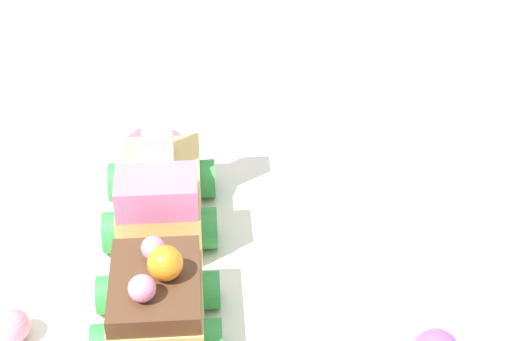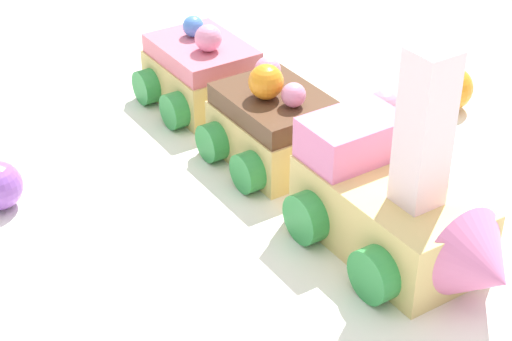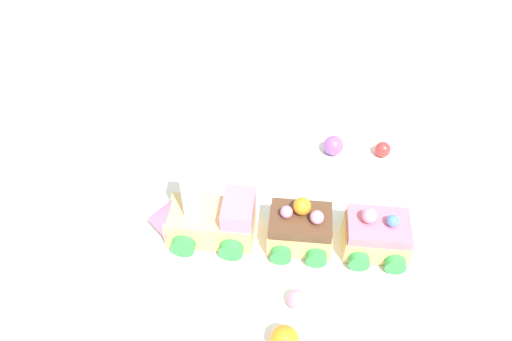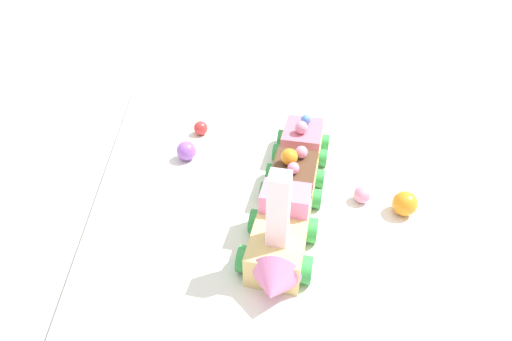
# 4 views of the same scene
# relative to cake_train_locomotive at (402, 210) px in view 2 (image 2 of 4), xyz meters

# --- Properties ---
(ground_plane) EXTENTS (10.00, 10.00, 0.00)m
(ground_plane) POSITION_rel_cake_train_locomotive_xyz_m (-0.10, -0.01, -0.04)
(ground_plane) COLOR beige
(display_board) EXTENTS (0.71, 0.43, 0.01)m
(display_board) POSITION_rel_cake_train_locomotive_xyz_m (-0.10, -0.01, -0.04)
(display_board) COLOR white
(display_board) RESTS_ON ground_plane
(cake_train_locomotive) EXTENTS (0.14, 0.10, 0.13)m
(cake_train_locomotive) POSITION_rel_cake_train_locomotive_xyz_m (0.00, 0.00, 0.00)
(cake_train_locomotive) COLOR #E5C675
(cake_train_locomotive) RESTS_ON display_board
(cake_car_chocolate) EXTENTS (0.09, 0.10, 0.07)m
(cake_car_chocolate) POSITION_rel_cake_train_locomotive_xyz_m (-0.11, 0.04, -0.01)
(cake_car_chocolate) COLOR #E5C675
(cake_car_chocolate) RESTS_ON display_board
(cake_car_strawberry) EXTENTS (0.09, 0.10, 0.06)m
(cake_car_strawberry) POSITION_rel_cake_train_locomotive_xyz_m (-0.20, 0.06, -0.01)
(cake_car_strawberry) COLOR #E5C675
(cake_car_strawberry) RESTS_ON display_board
(gumball_pink) EXTENTS (0.02, 0.02, 0.02)m
(gumball_pink) POSITION_rel_cake_train_locomotive_xyz_m (-0.09, 0.12, -0.02)
(gumball_pink) COLOR pink
(gumball_pink) RESTS_ON display_board
(gumball_orange) EXTENTS (0.03, 0.03, 0.03)m
(gumball_orange) POSITION_rel_cake_train_locomotive_xyz_m (-0.06, 0.17, -0.01)
(gumball_orange) COLOR orange
(gumball_orange) RESTS_ON display_board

